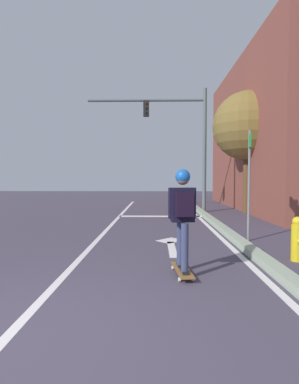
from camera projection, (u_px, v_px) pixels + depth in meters
name	position (u px, v px, depth m)	size (l,w,h in m)	color
ground_plane	(7.00, 351.00, 2.62)	(60.00, 60.00, 0.00)	#443C4D
lane_line_center	(107.00, 230.00, 8.62)	(0.12, 20.00, 0.01)	silver
lane_line_curbside	(213.00, 230.00, 8.56)	(0.12, 20.00, 0.01)	silver
stop_bar	(161.00, 216.00, 11.63)	(3.14, 0.40, 0.01)	silver
lane_arrow_stem	(172.00, 249.00, 6.35)	(0.16, 1.40, 0.01)	silver
lane_arrow_head	(170.00, 240.00, 7.20)	(0.56, 0.44, 0.01)	silver
curb_strip	(222.00, 228.00, 8.55)	(0.24, 24.00, 0.14)	#96A48C
skateboard	(182.00, 270.00, 4.65)	(0.30, 0.87, 0.09)	brown
skater	(183.00, 208.00, 4.59)	(0.43, 0.59, 1.52)	#343A5D
traffic_signal_mast	(178.00, 129.00, 12.95)	(5.03, 0.34, 5.23)	#526062
street_sign_post	(249.00, 170.00, 7.06)	(0.14, 0.44, 2.57)	slate
fire_hydrant	(297.00, 239.00, 5.42)	(0.20, 0.30, 0.79)	gold
roadside_tree	(247.00, 126.00, 12.52)	(2.81, 2.81, 5.00)	brown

